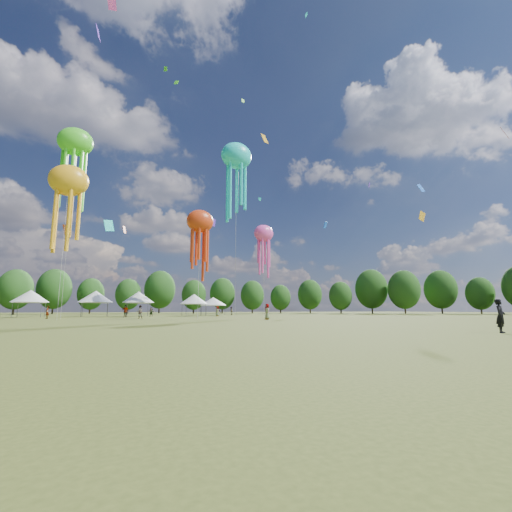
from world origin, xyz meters
name	(u,v)px	position (x,y,z in m)	size (l,w,h in m)	color
ground	(362,335)	(0.00, 0.00, 0.00)	(300.00, 300.00, 0.00)	#384416
observer_main	(500,316)	(7.49, -1.89, 0.87)	(0.64, 0.42, 1.74)	black
spectator_near	(140,312)	(-6.81, 35.70, 0.87)	(0.85, 0.66, 1.74)	gray
spectators_far	(194,311)	(2.78, 45.02, 0.87)	(32.51, 33.41, 1.88)	gray
festival_tents	(139,298)	(-5.44, 53.61, 3.23)	(37.70, 12.97, 4.43)	#47474C
show_kites	(170,184)	(-3.46, 36.08, 19.40)	(31.98, 14.04, 29.40)	#FFAF1A
small_kites	(182,134)	(-0.98, 40.81, 30.11)	(76.39, 61.91, 45.42)	#FFAF1A
treeline	(143,284)	(-3.87, 62.51, 6.54)	(201.57, 95.24, 13.43)	#38281C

